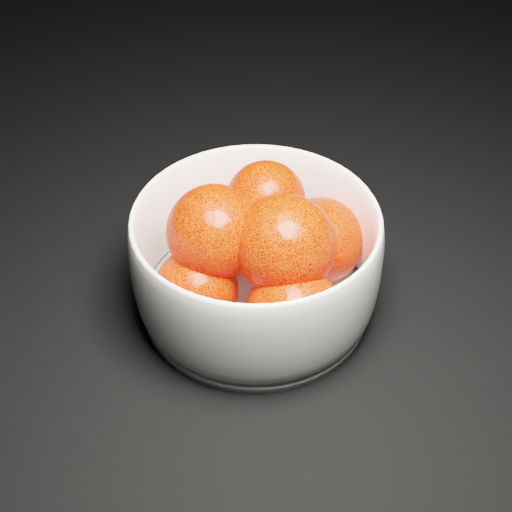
# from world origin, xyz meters

# --- Properties ---
(ground) EXTENTS (3.00, 3.00, 0.00)m
(ground) POSITION_xyz_m (0.00, 0.00, 0.00)
(ground) COLOR black
(ground) RESTS_ON ground
(bowl) EXTENTS (0.21, 0.21, 0.10)m
(bowl) POSITION_xyz_m (0.25, -0.21, 0.05)
(bowl) COLOR white
(bowl) RESTS_ON ground
(orange_pile) EXTENTS (0.16, 0.17, 0.12)m
(orange_pile) POSITION_xyz_m (0.26, -0.22, 0.07)
(orange_pile) COLOR #FF240A
(orange_pile) RESTS_ON bowl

